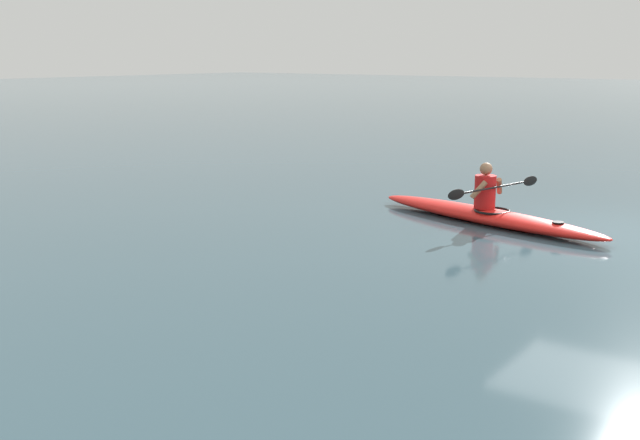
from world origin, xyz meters
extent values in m
plane|color=#334C56|center=(0.00, 0.00, 0.00)|extent=(160.00, 160.00, 0.00)
ellipsoid|color=red|center=(1.70, 0.36, 0.13)|extent=(4.58, 1.70, 0.25)
torus|color=black|center=(1.58, 0.39, 0.23)|extent=(0.72, 0.72, 0.04)
cylinder|color=black|center=(0.37, 0.68, 0.24)|extent=(0.18, 0.18, 0.02)
cylinder|color=red|center=(1.74, 0.35, 0.53)|extent=(0.35, 0.35, 0.56)
sphere|color=#936B4C|center=(1.74, 0.35, 0.92)|extent=(0.21, 0.21, 0.21)
cylinder|color=black|center=(1.55, 0.40, 0.63)|extent=(0.49, 1.95, 0.03)
ellipsoid|color=black|center=(1.32, -0.57, 0.63)|extent=(0.13, 0.40, 0.17)
ellipsoid|color=black|center=(1.78, 1.37, 0.63)|extent=(0.13, 0.40, 0.17)
cylinder|color=#936B4C|center=(1.60, 0.10, 0.61)|extent=(0.19, 0.30, 0.34)
cylinder|color=#936B4C|center=(1.73, 0.64, 0.61)|extent=(0.24, 0.26, 0.34)
camera|label=1|loc=(-3.34, 12.02, 2.77)|focal=42.28mm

